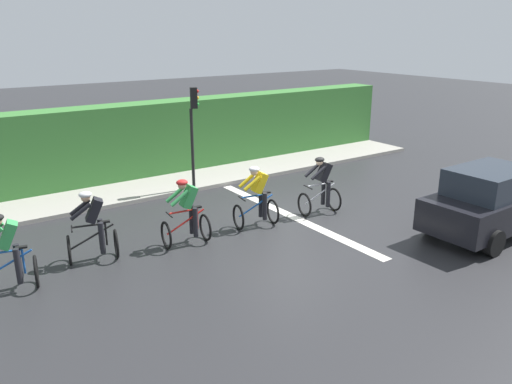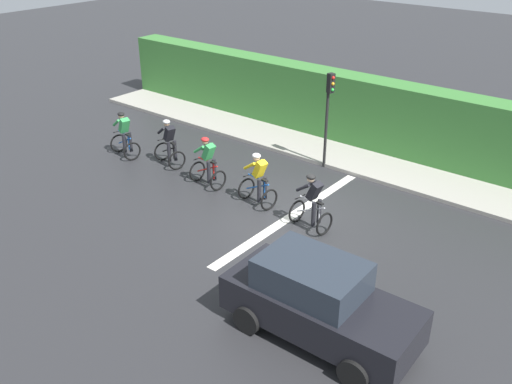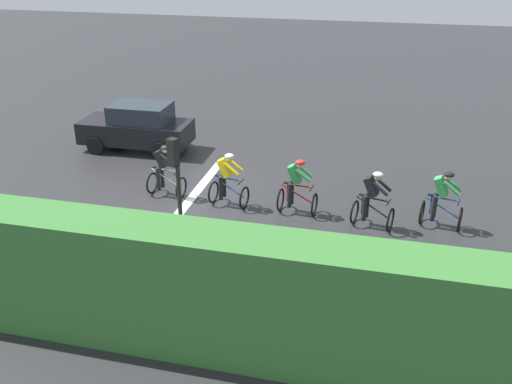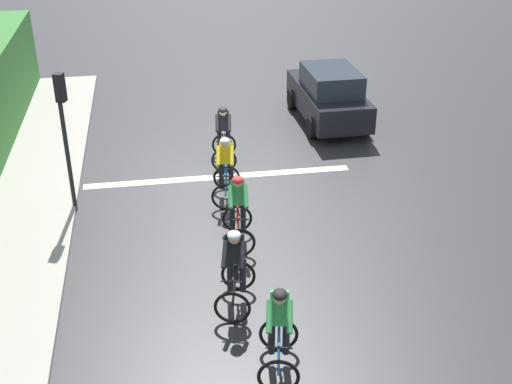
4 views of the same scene
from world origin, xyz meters
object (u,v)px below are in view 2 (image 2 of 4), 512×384
car_black (318,301)px  traffic_light_near_crossing (329,106)px  cyclist_lead (125,136)px  cyclist_mid (208,163)px  cyclist_second (169,144)px  cyclist_fourth (258,181)px  cyclist_trailing (312,204)px

car_black → traffic_light_near_crossing: 8.80m
cyclist_lead → cyclist_mid: (0.10, -4.01, 0.00)m
cyclist_second → car_black: size_ratio=0.40×
cyclist_fourth → traffic_light_near_crossing: (3.62, -0.10, 1.43)m
cyclist_fourth → cyclist_trailing: 2.08m
cyclist_mid → cyclist_trailing: bearing=-92.8°
cyclist_second → car_black: car_black is taller
cyclist_lead → cyclist_second: size_ratio=1.00×
cyclist_lead → cyclist_trailing: same height
cyclist_lead → cyclist_mid: bearing=-88.6°
cyclist_fourth → cyclist_lead: bearing=90.9°
cyclist_second → traffic_light_near_crossing: traffic_light_near_crossing is taller
traffic_light_near_crossing → car_black: bearing=-148.7°
cyclist_mid → cyclist_trailing: (-0.20, -4.14, 0.00)m
cyclist_mid → cyclist_fourth: bearing=-89.9°
cyclist_mid → traffic_light_near_crossing: 4.46m
cyclist_lead → traffic_light_near_crossing: bearing=-59.0°
cyclist_fourth → cyclist_trailing: bearing=-95.6°
cyclist_trailing → traffic_light_near_crossing: size_ratio=0.50×
cyclist_trailing → car_black: car_black is taller
cyclist_fourth → traffic_light_near_crossing: 3.89m
cyclist_second → cyclist_mid: bearing=-99.4°
cyclist_lead → cyclist_second: 1.90m
cyclist_mid → cyclist_fourth: same height
cyclist_second → cyclist_fourth: (-0.36, -4.24, 0.00)m
traffic_light_near_crossing → cyclist_fourth: bearing=178.4°
cyclist_lead → cyclist_trailing: bearing=-90.7°
cyclist_lead → cyclist_fourth: (0.10, -6.08, 0.00)m
car_black → cyclist_fourth: bearing=50.5°
cyclist_mid → traffic_light_near_crossing: size_ratio=0.50×
car_black → cyclist_trailing: bearing=35.3°
cyclist_second → car_black: (-4.16, -8.85, 0.08)m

